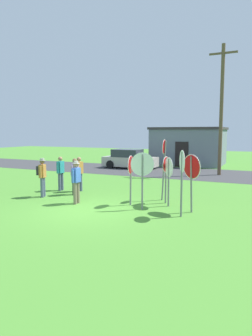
% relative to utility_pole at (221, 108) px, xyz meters
% --- Properties ---
extents(ground_plane, '(80.00, 80.00, 0.00)m').
position_rel_utility_pole_xyz_m(ground_plane, '(-2.90, -12.00, -4.48)').
color(ground_plane, '#47842D').
extents(street_asphalt, '(60.00, 6.40, 0.01)m').
position_rel_utility_pole_xyz_m(street_asphalt, '(-2.90, -0.05, -4.48)').
color(street_asphalt, '#38383A').
rests_on(street_asphalt, ground).
extents(building_background, '(6.13, 4.79, 3.31)m').
position_rel_utility_pole_xyz_m(building_background, '(-3.62, 5.91, -2.82)').
color(building_background, slate).
rests_on(building_background, ground).
extents(utility_pole, '(1.80, 0.24, 8.60)m').
position_rel_utility_pole_xyz_m(utility_pole, '(0.00, 0.00, 0.00)').
color(utility_pole, brown).
rests_on(utility_pole, ground).
extents(parked_car_on_street, '(4.33, 2.08, 1.51)m').
position_rel_utility_pole_xyz_m(parked_car_on_street, '(-7.21, 1.00, -3.79)').
color(parked_car_on_street, '#B7B2A3').
rests_on(parked_car_on_street, ground).
extents(stop_sign_rear_right, '(0.52, 0.60, 1.93)m').
position_rel_utility_pole_xyz_m(stop_sign_rear_right, '(-0.36, -10.04, -3.17)').
color(stop_sign_rear_right, slate).
rests_on(stop_sign_rear_right, ground).
extents(stop_sign_tallest, '(0.37, 0.67, 2.29)m').
position_rel_utility_pole_xyz_m(stop_sign_tallest, '(0.50, -11.30, -2.92)').
color(stop_sign_tallest, slate).
rests_on(stop_sign_tallest, ground).
extents(stop_sign_far_back, '(0.77, 0.44, 2.14)m').
position_rel_utility_pole_xyz_m(stop_sign_far_back, '(-1.09, -10.95, -3.01)').
color(stop_sign_far_back, slate).
rests_on(stop_sign_far_back, ground).
extents(stop_sign_low_front, '(0.14, 0.74, 1.98)m').
position_rel_utility_pole_xyz_m(stop_sign_low_front, '(-1.77, -10.50, -3.14)').
color(stop_sign_low_front, slate).
rests_on(stop_sign_low_front, ground).
extents(stop_sign_center_cluster, '(0.76, 0.55, 2.11)m').
position_rel_utility_pole_xyz_m(stop_sign_center_cluster, '(0.66, -10.60, -3.03)').
color(stop_sign_center_cluster, slate).
rests_on(stop_sign_center_cluster, ground).
extents(stop_sign_leaning_right, '(0.20, 0.62, 2.59)m').
position_rel_utility_pole_xyz_m(stop_sign_leaning_right, '(-0.88, -9.09, -2.78)').
color(stop_sign_leaning_right, slate).
rests_on(stop_sign_leaning_right, ground).
extents(stop_sign_rear_left, '(0.08, 0.65, 1.92)m').
position_rel_utility_pole_xyz_m(stop_sign_rear_left, '(-0.62, -9.59, -3.20)').
color(stop_sign_rear_left, slate).
rests_on(stop_sign_rear_left, ground).
extents(person_on_left, '(0.23, 0.57, 1.69)m').
position_rel_utility_pole_xyz_m(person_on_left, '(-4.96, -9.74, -3.53)').
color(person_on_left, '#2D2D33').
rests_on(person_on_left, ground).
extents(person_holding_notes, '(0.31, 0.57, 1.74)m').
position_rel_utility_pole_xyz_m(person_holding_notes, '(-3.85, -11.24, -3.50)').
color(person_holding_notes, '#7A6B56').
rests_on(person_holding_notes, ground).
extents(person_in_dark_shirt, '(0.27, 0.56, 1.69)m').
position_rel_utility_pole_xyz_m(person_in_dark_shirt, '(-5.21, -9.03, -3.53)').
color(person_in_dark_shirt, '#4C5670').
rests_on(person_in_dark_shirt, ground).
extents(person_near_signs, '(0.24, 0.57, 1.69)m').
position_rel_utility_pole_xyz_m(person_near_signs, '(-6.18, -9.23, -3.53)').
color(person_near_signs, '#4C5670').
rests_on(person_near_signs, ground).
extents(person_in_teal, '(0.44, 0.54, 1.74)m').
position_rel_utility_pole_xyz_m(person_in_teal, '(-5.98, -10.81, -3.47)').
color(person_in_teal, '#4C5670').
rests_on(person_in_teal, ground).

